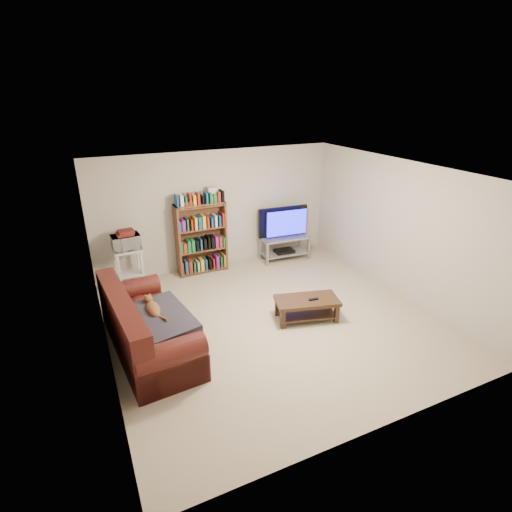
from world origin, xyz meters
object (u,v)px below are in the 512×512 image
sofa (143,331)px  coffee_table (307,305)px  bookshelf (201,237)px  tv_stand (284,244)px

sofa → coffee_table: sofa is taller
coffee_table → bookshelf: size_ratio=0.76×
coffee_table → tv_stand: bearing=84.2°
sofa → coffee_table: (2.55, -0.24, -0.07)m
coffee_table → bookshelf: 2.71m
coffee_table → bookshelf: (-0.95, 2.48, 0.49)m
coffee_table → tv_stand: 2.49m
tv_stand → bookshelf: (-1.82, 0.15, 0.39)m
sofa → coffee_table: 2.56m
sofa → tv_stand: size_ratio=2.09×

